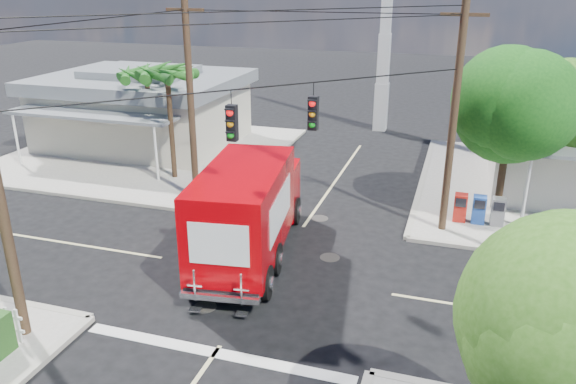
% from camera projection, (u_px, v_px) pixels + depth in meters
% --- Properties ---
extents(ground, '(120.00, 120.00, 0.00)m').
position_uv_depth(ground, '(270.00, 275.00, 18.45)').
color(ground, black).
rests_on(ground, ground).
extents(sidewalk_nw, '(14.12, 14.12, 0.14)m').
position_uv_depth(sidewalk_nw, '(150.00, 152.00, 31.19)').
color(sidewalk_nw, gray).
rests_on(sidewalk_nw, ground).
extents(road_markings, '(32.00, 32.00, 0.01)m').
position_uv_depth(road_markings, '(254.00, 298.00, 17.14)').
color(road_markings, beige).
rests_on(road_markings, ground).
extents(building_nw, '(10.80, 10.20, 4.30)m').
position_uv_depth(building_nw, '(144.00, 107.00, 32.14)').
color(building_nw, beige).
rests_on(building_nw, sidewalk_nw).
extents(radio_tower, '(0.80, 0.80, 17.00)m').
position_uv_depth(radio_tower, '(385.00, 40.00, 34.12)').
color(radio_tower, silver).
rests_on(radio_tower, ground).
extents(tree_ne_front, '(4.21, 4.14, 6.66)m').
position_uv_depth(tree_ne_front, '(512.00, 105.00, 20.74)').
color(tree_ne_front, '#422D1C').
rests_on(tree_ne_front, sidewalk_ne).
extents(tree_se, '(3.67, 3.54, 5.62)m').
position_uv_depth(tree_se, '(542.00, 334.00, 8.59)').
color(tree_se, '#422D1C').
rests_on(tree_se, sidewalk_se).
extents(palm_nw_front, '(3.01, 3.08, 5.59)m').
position_uv_depth(palm_nw_front, '(167.00, 75.00, 25.45)').
color(palm_nw_front, '#422D1C').
rests_on(palm_nw_front, sidewalk_nw).
extents(palm_nw_back, '(3.01, 3.08, 5.19)m').
position_uv_depth(palm_nw_back, '(146.00, 76.00, 27.48)').
color(palm_nw_back, '#422D1C').
rests_on(palm_nw_back, sidewalk_nw).
extents(utility_poles, '(12.00, 10.68, 9.00)m').
position_uv_depth(utility_poles, '(239.00, 122.00, 18.66)').
color(utility_poles, '#473321').
rests_on(utility_poles, ground).
extents(vending_boxes, '(1.90, 0.50, 1.10)m').
position_uv_depth(vending_boxes, '(479.00, 209.00, 21.90)').
color(vending_boxes, '#AF1A12').
rests_on(vending_boxes, sidewalk_ne).
extents(delivery_truck, '(3.48, 8.18, 3.43)m').
position_uv_depth(delivery_truck, '(249.00, 210.00, 19.15)').
color(delivery_truck, black).
rests_on(delivery_truck, ground).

